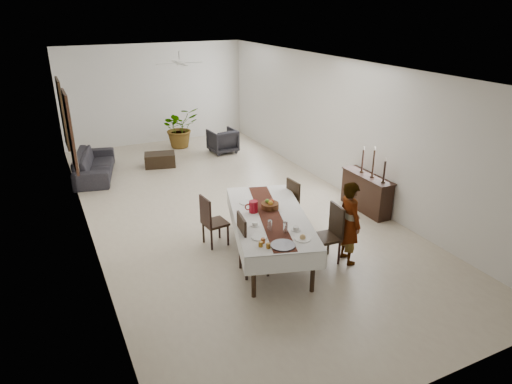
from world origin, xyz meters
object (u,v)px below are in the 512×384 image
(red_pitcher, at_px, (253,207))
(dining_table_top, at_px, (270,217))
(sideboard_body, at_px, (366,193))
(woman, at_px, (350,223))
(sofa, at_px, (94,165))

(red_pitcher, bearing_deg, dining_table_top, -48.01)
(sideboard_body, bearing_deg, woman, -136.28)
(dining_table_top, distance_m, red_pitcher, 0.35)
(dining_table_top, height_order, sofa, dining_table_top)
(dining_table_top, xyz_separation_m, sideboard_body, (2.89, 0.84, -0.38))
(woman, xyz_separation_m, sofa, (-3.49, 6.58, -0.44))
(woman, height_order, sideboard_body, woman)
(sofa, bearing_deg, dining_table_top, -145.10)
(dining_table_top, distance_m, woman, 1.42)
(red_pitcher, bearing_deg, sideboard_body, 11.02)
(woman, distance_m, sofa, 7.47)
(red_pitcher, xyz_separation_m, sofa, (-2.10, 5.56, -0.61))
(dining_table_top, relative_size, red_pitcher, 12.00)
(dining_table_top, relative_size, sofa, 1.15)
(red_pitcher, height_order, sofa, red_pitcher)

